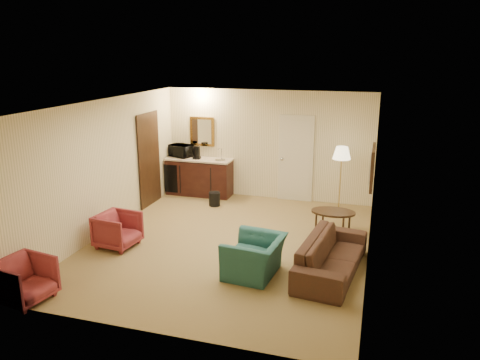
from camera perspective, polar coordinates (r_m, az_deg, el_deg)
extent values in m
plane|color=olive|center=(8.81, -1.36, -7.73)|extent=(6.00, 6.00, 0.00)
cube|color=beige|center=(11.20, 3.36, 4.29)|extent=(5.00, 0.02, 2.60)
cube|color=beige|center=(9.44, -16.01, 1.58)|extent=(0.02, 6.00, 2.60)
cube|color=beige|center=(7.99, 15.88, -0.90)|extent=(0.02, 6.00, 2.60)
cube|color=white|center=(8.14, -1.48, 9.33)|extent=(5.00, 6.00, 0.02)
cube|color=beige|center=(11.09, 6.83, 2.64)|extent=(0.82, 0.06, 2.05)
cube|color=black|center=(10.91, -11.03, 2.38)|extent=(0.06, 0.98, 2.10)
cube|color=gold|center=(11.61, -4.64, 5.92)|extent=(0.62, 0.04, 0.72)
cube|color=#311E10|center=(8.32, 15.80, 1.53)|extent=(0.06, 0.90, 0.70)
cube|color=#341710|center=(11.61, -4.97, 0.41)|extent=(1.64, 0.58, 0.92)
imported|color=black|center=(7.71, 11.14, -8.34)|extent=(0.84, 2.10, 0.80)
imported|color=#215451|center=(7.50, 1.78, -8.56)|extent=(0.71, 1.01, 0.84)
imported|color=#9B3234|center=(8.84, -14.69, -5.73)|extent=(0.71, 0.75, 0.70)
imported|color=#9B3234|center=(7.45, -24.82, -10.81)|extent=(0.74, 0.78, 0.71)
cube|color=#311E10|center=(9.30, 11.23, -5.14)|extent=(0.97, 0.78, 0.49)
cube|color=#B9963D|center=(10.48, 12.13, 0.05)|extent=(0.50, 0.50, 1.49)
cylinder|color=black|center=(10.83, -3.13, -2.32)|extent=(0.27, 0.27, 0.32)
imported|color=black|center=(11.71, -7.20, 3.73)|extent=(0.62, 0.47, 0.37)
cylinder|color=black|center=(11.44, -5.31, 3.34)|extent=(0.19, 0.19, 0.31)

